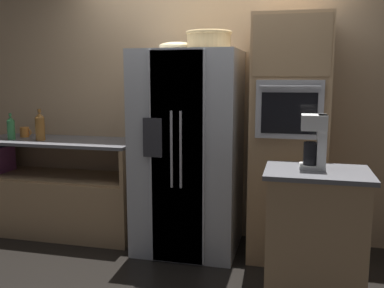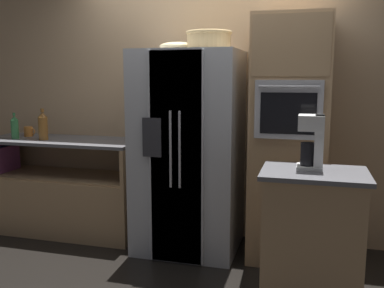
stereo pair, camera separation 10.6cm
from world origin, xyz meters
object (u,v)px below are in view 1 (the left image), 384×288
(wicker_basket, at_px, (209,40))
(coffee_maker, at_px, (316,139))
(refrigerator, at_px, (188,152))
(mug, at_px, (25,132))
(fruit_bowl, at_px, (177,46))
(bottle_short, at_px, (11,128))
(wall_oven, at_px, (289,139))
(bottle_tall, at_px, (40,126))

(wicker_basket, xyz_separation_m, coffee_maker, (0.86, -0.68, -0.71))
(refrigerator, xyz_separation_m, mug, (-1.75, 0.16, 0.10))
(fruit_bowl, xyz_separation_m, coffee_maker, (1.17, -0.78, -0.66))
(mug, relative_size, coffee_maker, 0.35)
(wicker_basket, relative_size, coffee_maker, 1.08)
(fruit_bowl, relative_size, bottle_short, 1.22)
(refrigerator, relative_size, coffee_maker, 4.95)
(refrigerator, distance_m, wicker_basket, 0.98)
(refrigerator, height_order, fruit_bowl, fruit_bowl)
(wall_oven, relative_size, coffee_maker, 5.69)
(refrigerator, distance_m, wall_oven, 0.88)
(wicker_basket, height_order, coffee_maker, wicker_basket)
(bottle_tall, relative_size, coffee_maker, 0.85)
(bottle_short, distance_m, coffee_maker, 2.91)
(fruit_bowl, distance_m, bottle_tall, 1.54)
(wicker_basket, bearing_deg, fruit_bowl, 161.73)
(wall_oven, distance_m, mug, 2.62)
(bottle_tall, bearing_deg, mug, 150.59)
(fruit_bowl, xyz_separation_m, bottle_short, (-1.66, -0.08, -0.75))
(bottle_tall, bearing_deg, fruit_bowl, 2.75)
(refrigerator, distance_m, fruit_bowl, 0.93)
(wicker_basket, distance_m, mug, 2.13)
(refrigerator, bearing_deg, coffee_maker, -34.38)
(mug, bearing_deg, bottle_short, -97.80)
(bottle_short, distance_m, mug, 0.19)
(wall_oven, height_order, bottle_short, wall_oven)
(refrigerator, bearing_deg, wall_oven, 3.62)
(wall_oven, distance_m, coffee_maker, 0.80)
(refrigerator, xyz_separation_m, coffee_maker, (1.05, -0.72, 0.26))
(bottle_tall, bearing_deg, wall_oven, 1.34)
(wall_oven, height_order, wicker_basket, wall_oven)
(fruit_bowl, bearing_deg, wicker_basket, -18.27)
(refrigerator, xyz_separation_m, bottle_tall, (-1.47, 0.00, 0.19))
(fruit_bowl, bearing_deg, mug, 176.68)
(wicker_basket, distance_m, bottle_short, 2.12)
(refrigerator, height_order, bottle_short, refrigerator)
(fruit_bowl, height_order, bottle_short, fruit_bowl)
(refrigerator, xyz_separation_m, bottle_short, (-1.78, -0.02, 0.17))
(refrigerator, height_order, coffee_maker, refrigerator)
(bottle_short, bearing_deg, wicker_basket, -0.52)
(bottle_short, xyz_separation_m, mug, (0.02, 0.18, -0.06))
(refrigerator, height_order, mug, refrigerator)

